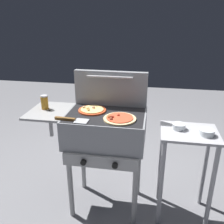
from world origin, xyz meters
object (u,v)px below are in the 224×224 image
(pizza_cheese, at_px, (92,110))
(prep_table, at_px, (186,158))
(grill, at_px, (104,130))
(sauce_jar, at_px, (45,102))
(spatula, at_px, (72,120))
(topping_bowl_near, at_px, (207,132))
(pizza_pepperoni, at_px, (119,118))
(topping_bowl_far, at_px, (179,126))

(pizza_cheese, bearing_deg, prep_table, -3.29)
(grill, height_order, sauce_jar, sauce_jar)
(pizza_cheese, relative_size, prep_table, 0.29)
(spatula, distance_m, topping_bowl_near, 1.01)
(pizza_pepperoni, relative_size, spatula, 0.95)
(topping_bowl_far, bearing_deg, grill, -176.35)
(pizza_pepperoni, bearing_deg, topping_bowl_far, 15.41)
(sauce_jar, bearing_deg, pizza_cheese, 2.66)
(pizza_pepperoni, xyz_separation_m, topping_bowl_far, (0.46, 0.13, -0.09))
(spatula, height_order, topping_bowl_near, spatula)
(grill, xyz_separation_m, sauce_jar, (-0.51, 0.03, 0.20))
(sauce_jar, height_order, topping_bowl_far, sauce_jar)
(pizza_pepperoni, xyz_separation_m, spatula, (-0.35, -0.08, -0.00))
(prep_table, distance_m, topping_bowl_near, 0.28)
(pizza_pepperoni, distance_m, prep_table, 0.65)
(sauce_jar, bearing_deg, spatula, -33.83)
(pizza_pepperoni, height_order, prep_table, pizza_pepperoni)
(topping_bowl_near, xyz_separation_m, topping_bowl_far, (-0.20, 0.07, 0.00))
(pizza_cheese, height_order, topping_bowl_near, pizza_cheese)
(pizza_cheese, xyz_separation_m, sauce_jar, (-0.40, -0.02, 0.05))
(pizza_pepperoni, height_order, topping_bowl_near, pizza_pepperoni)
(prep_table, xyz_separation_m, topping_bowl_far, (-0.08, 0.03, 0.25))
(sauce_jar, xyz_separation_m, topping_bowl_far, (1.11, 0.01, -0.14))
(pizza_pepperoni, height_order, sauce_jar, sauce_jar)
(grill, height_order, topping_bowl_far, grill)
(pizza_cheese, distance_m, sauce_jar, 0.41)
(pizza_cheese, bearing_deg, pizza_pepperoni, -29.16)
(pizza_pepperoni, xyz_separation_m, sauce_jar, (-0.65, 0.12, 0.05))
(prep_table, bearing_deg, sauce_jar, 178.72)
(sauce_jar, height_order, spatula, sauce_jar)
(grill, xyz_separation_m, pizza_cheese, (-0.11, 0.05, 0.15))
(grill, distance_m, topping_bowl_near, 0.79)
(sauce_jar, relative_size, topping_bowl_far, 1.13)
(pizza_pepperoni, xyz_separation_m, prep_table, (0.54, 0.09, -0.34))
(pizza_cheese, xyz_separation_m, topping_bowl_far, (0.70, -0.01, -0.09))
(grill, height_order, pizza_cheese, pizza_cheese)
(spatula, bearing_deg, sauce_jar, 146.17)
(sauce_jar, xyz_separation_m, prep_table, (1.19, -0.03, -0.39))
(grill, relative_size, pizza_pepperoni, 3.85)
(spatula, xyz_separation_m, topping_bowl_near, (1.00, 0.14, -0.09))
(topping_bowl_near, relative_size, topping_bowl_far, 1.09)
(sauce_jar, xyz_separation_m, spatula, (0.30, -0.20, -0.05))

